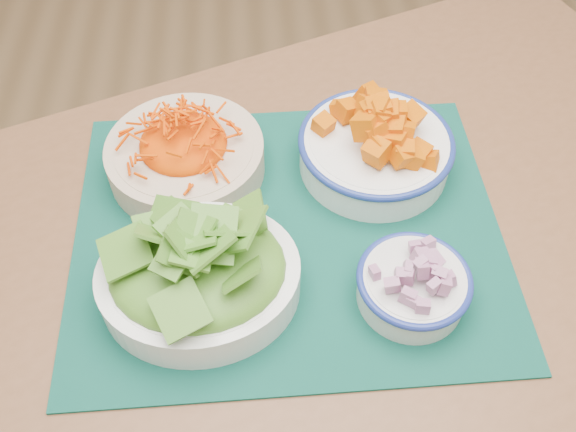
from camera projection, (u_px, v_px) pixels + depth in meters
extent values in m
cube|color=brown|center=(356.00, 242.00, 0.89)|extent=(1.45, 1.22, 0.04)
cylinder|color=brown|center=(476.00, 146.00, 1.53)|extent=(0.06, 0.06, 0.71)
cube|color=#052F27|center=(288.00, 231.00, 0.87)|extent=(0.58, 0.48, 0.00)
cylinder|color=beige|center=(186.00, 158.00, 0.92)|extent=(0.27, 0.27, 0.05)
ellipsoid|color=#F54D00|center=(182.00, 135.00, 0.88)|extent=(0.20, 0.20, 0.04)
cylinder|color=white|center=(375.00, 153.00, 0.92)|extent=(0.27, 0.27, 0.05)
torus|color=navy|center=(376.00, 141.00, 0.90)|extent=(0.22, 0.22, 0.01)
ellipsoid|color=#DA6100|center=(379.00, 125.00, 0.88)|extent=(0.19, 0.19, 0.05)
ellipsoid|color=#326C19|center=(195.00, 256.00, 0.74)|extent=(0.22, 0.18, 0.06)
cylinder|color=silver|center=(412.00, 288.00, 0.78)|extent=(0.14, 0.14, 0.05)
torus|color=navy|center=(415.00, 279.00, 0.77)|extent=(0.14, 0.14, 0.01)
ellipsoid|color=#79194E|center=(417.00, 271.00, 0.76)|extent=(0.12, 0.12, 0.03)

